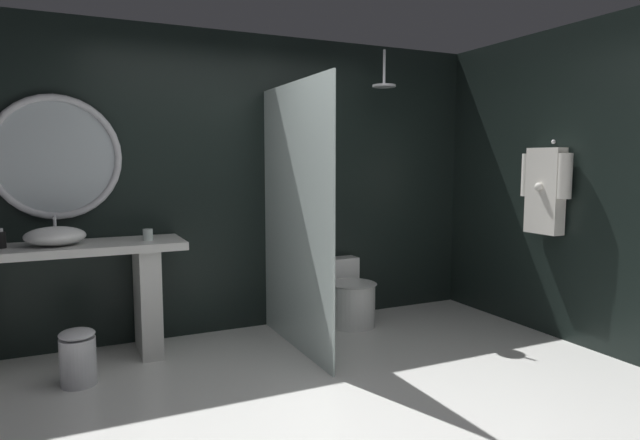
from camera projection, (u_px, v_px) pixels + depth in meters
ground_plane at (341, 411)px, 3.30m from camera, size 5.76×5.76×0.00m
back_wall_panel at (243, 183)px, 4.87m from camera, size 4.80×0.10×2.60m
side_wall_right at (538, 184)px, 4.84m from camera, size 0.10×2.47×2.60m
vanity_counter at (63, 290)px, 4.00m from camera, size 1.74×0.55×0.90m
vessel_sink at (55, 236)px, 3.92m from camera, size 0.41×0.34×0.20m
tumbler_cup at (148, 235)px, 4.18m from camera, size 0.07×0.07×0.09m
soap_dispenser at (1, 239)px, 3.81m from camera, size 0.07×0.07×0.14m
round_wall_mirror at (56, 157)px, 4.13m from camera, size 0.95×0.05×0.95m
shower_glass_panel at (295, 218)px, 4.31m from camera, size 0.02×1.37×2.11m
rain_shower_head at (384, 83)px, 4.97m from camera, size 0.21×0.21×0.33m
hanging_bathrobe at (545, 187)px, 4.59m from camera, size 0.20×0.49×0.79m
toilet at (348, 296)px, 5.05m from camera, size 0.43×0.63×0.58m
waste_bin at (78, 357)px, 3.67m from camera, size 0.23×0.23×0.39m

